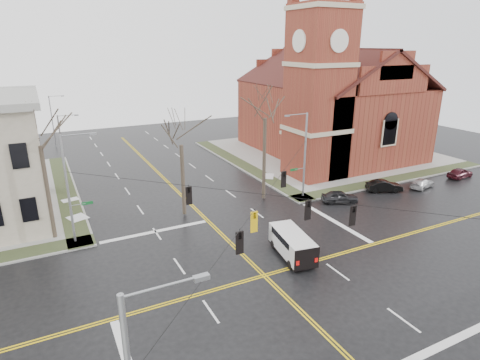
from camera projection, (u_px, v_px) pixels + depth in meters
name	position (u px, v px, depth m)	size (l,w,h in m)	color
ground	(264.00, 276.00, 28.63)	(120.00, 120.00, 0.00)	black
sidewalks	(264.00, 275.00, 28.61)	(80.00, 80.00, 0.17)	gray
road_markings	(264.00, 275.00, 28.63)	(100.00, 100.00, 0.01)	gold
church	(328.00, 97.00, 57.45)	(24.28, 27.48, 27.50)	maroon
signal_pole_ne	(304.00, 153.00, 41.60)	(2.75, 0.22, 9.00)	gray
signal_pole_nw	(70.00, 186.00, 31.89)	(2.75, 0.22, 9.00)	gray
span_wires	(266.00, 195.00, 26.63)	(23.02, 23.02, 0.03)	black
traffic_signals	(271.00, 208.00, 26.31)	(8.21, 8.26, 1.30)	black
streetlight_north_a	(63.00, 146.00, 46.26)	(2.30, 0.20, 8.00)	gray
streetlight_north_b	(53.00, 119.00, 63.14)	(2.30, 0.20, 8.00)	gray
cargo_van	(291.00, 242.00, 31.07)	(2.76, 5.32, 1.93)	white
parked_car_a	(340.00, 197.00, 41.61)	(1.51, 3.76, 1.28)	black
parked_car_b	(384.00, 186.00, 44.75)	(1.37, 3.93, 1.29)	black
parked_car_c	(422.00, 183.00, 46.01)	(1.49, 3.67, 1.07)	#B4B4B7
parked_car_d	(460.00, 173.00, 49.39)	(1.49, 3.71, 1.26)	#40121B
tree_nw_far	(39.00, 139.00, 31.35)	(4.00, 4.00, 11.92)	#3E3127
tree_nw_near	(181.00, 140.00, 36.35)	(4.00, 4.00, 10.22)	#3E3127
tree_ne	(265.00, 112.00, 39.73)	(4.00, 4.00, 12.80)	#3E3127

